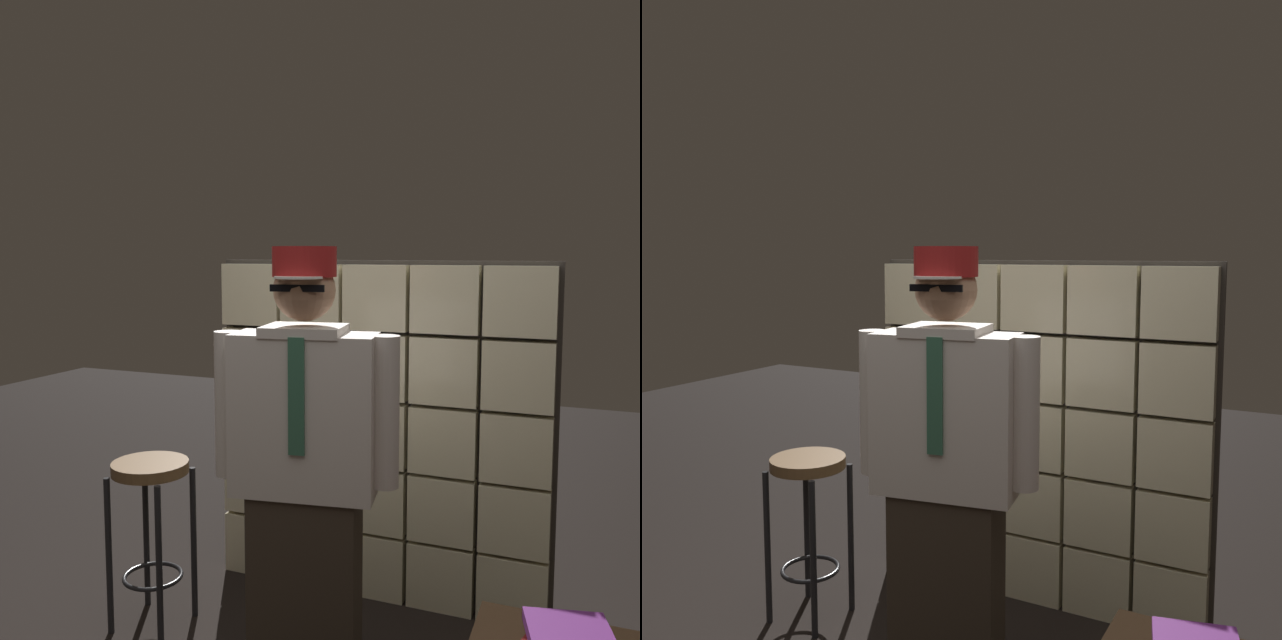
% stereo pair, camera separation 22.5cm
% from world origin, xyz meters
% --- Properties ---
extents(glass_block_wall, '(1.67, 0.10, 1.67)m').
position_xyz_m(glass_block_wall, '(0.00, 1.29, 0.81)').
color(glass_block_wall, beige).
rests_on(glass_block_wall, ground).
extents(standing_person, '(0.68, 0.33, 1.70)m').
position_xyz_m(standing_person, '(0.02, 0.40, 0.89)').
color(standing_person, '#382D23').
rests_on(standing_person, ground).
extents(bar_stool, '(0.34, 0.34, 0.76)m').
position_xyz_m(bar_stool, '(-0.85, 0.66, 0.56)').
color(bar_stool, brown).
rests_on(bar_stool, ground).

